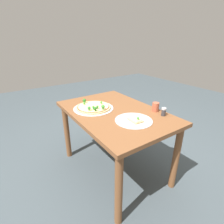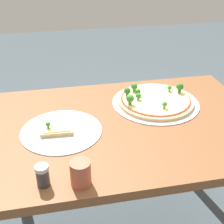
{
  "view_description": "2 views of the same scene",
  "coord_description": "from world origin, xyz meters",
  "views": [
    {
      "loc": [
        -1.26,
        0.89,
        1.36
      ],
      "look_at": [
        -0.04,
        0.06,
        0.72
      ],
      "focal_mm": 28.0,
      "sensor_mm": 36.0,
      "label": 1
    },
    {
      "loc": [
        -0.27,
        -1.05,
        1.39
      ],
      "look_at": [
        -0.04,
        0.06,
        0.72
      ],
      "focal_mm": 50.0,
      "sensor_mm": 36.0,
      "label": 2
    }
  ],
  "objects": [
    {
      "name": "pizza_tray_slice",
      "position": [
        -0.27,
        -0.01,
        0.71
      ],
      "size": [
        0.32,
        0.32,
        0.05
      ],
      "color": "#B7B7BC",
      "rests_on": "dining_table"
    },
    {
      "name": "ground_plane",
      "position": [
        0.0,
        0.0,
        0.0
      ],
      "size": [
        8.0,
        8.0,
        0.0
      ],
      "primitive_type": "plane",
      "color": "#3D474C"
    },
    {
      "name": "condiment_shaker",
      "position": [
        -0.33,
        -0.3,
        0.74
      ],
      "size": [
        0.04,
        0.04,
        0.07
      ],
      "color": "#333338",
      "rests_on": "dining_table"
    },
    {
      "name": "drinking_cup",
      "position": [
        -0.22,
        -0.32,
        0.75
      ],
      "size": [
        0.06,
        0.06,
        0.08
      ],
      "primitive_type": "cylinder",
      "color": "#AD5138",
      "rests_on": "dining_table"
    },
    {
      "name": "dining_table",
      "position": [
        0.0,
        0.0,
        0.6
      ],
      "size": [
        1.15,
        0.77,
        0.7
      ],
      "color": "brown",
      "rests_on": "ground_plane"
    },
    {
      "name": "pizza_tray_whole",
      "position": [
        0.17,
        0.14,
        0.72
      ],
      "size": [
        0.4,
        0.4,
        0.07
      ],
      "color": "#B7B7BC",
      "rests_on": "dining_table"
    }
  ]
}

